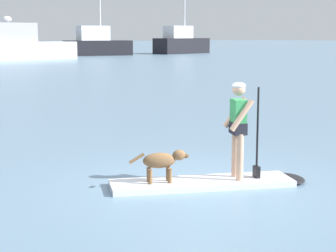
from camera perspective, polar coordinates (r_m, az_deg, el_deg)
ground_plane at (r=9.74m, az=3.40°, el=-6.00°), size 400.00×400.00×0.00m
paddleboard at (r=9.79m, az=4.70°, el=-5.64°), size 3.41×2.07×0.10m
person_paddler at (r=9.70m, az=7.12°, el=0.24°), size 0.68×0.60×1.65m
dog at (r=9.48m, az=-0.59°, el=-3.54°), size 0.96×0.48×0.54m
moored_boat_port at (r=61.06m, az=-15.11°, el=7.77°), size 12.74×4.17×4.40m
moored_boat_far_port at (r=71.47m, az=-7.17°, el=8.15°), size 8.53×4.73×11.78m
moored_boat_center at (r=77.96m, az=1.32°, el=8.33°), size 8.86×4.30×9.51m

